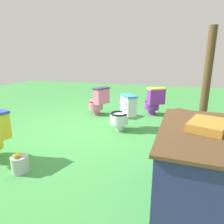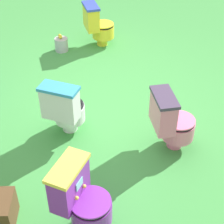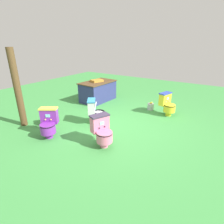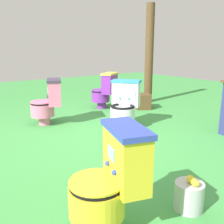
{
  "view_description": "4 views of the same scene",
  "coord_description": "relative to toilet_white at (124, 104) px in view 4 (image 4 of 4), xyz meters",
  "views": [
    {
      "loc": [
        3.64,
        1.55,
        1.47
      ],
      "look_at": [
        -0.32,
        0.36,
        0.32
      ],
      "focal_mm": 32.04,
      "sensor_mm": 36.0,
      "label": 1
    },
    {
      "loc": [
        -3.28,
        2.05,
        2.88
      ],
      "look_at": [
        -0.56,
        0.24,
        0.38
      ],
      "focal_mm": 58.14,
      "sensor_mm": 36.0,
      "label": 2
    },
    {
      "loc": [
        -3.94,
        -2.37,
        2.26
      ],
      "look_at": [
        -0.17,
        0.09,
        0.47
      ],
      "focal_mm": 28.75,
      "sensor_mm": 36.0,
      "label": 3
    },
    {
      "loc": [
        2.83,
        -1.79,
        1.21
      ],
      "look_at": [
        -0.08,
        0.34,
        0.31
      ],
      "focal_mm": 41.71,
      "sensor_mm": 36.0,
      "label": 4
    }
  ],
  "objects": [
    {
      "name": "toilet_purple",
      "position": [
        -1.25,
        0.5,
        -0.0
      ],
      "size": [
        0.63,
        0.6,
        0.73
      ],
      "rotation": [
        0.0,
        0.0,
        2.14
      ],
      "color": "purple",
      "rests_on": "ground"
    },
    {
      "name": "toilet_yellow",
      "position": [
        1.76,
        -1.54,
        -0.0
      ],
      "size": [
        0.53,
        0.59,
        0.73
      ],
      "rotation": [
        0.0,
        0.0,
        2.83
      ],
      "color": "yellow",
      "rests_on": "ground"
    },
    {
      "name": "toilet_pink",
      "position": [
        -0.86,
        -0.87,
        -0.0
      ],
      "size": [
        0.56,
        0.61,
        0.73
      ],
      "rotation": [
        0.0,
        0.0,
        2.73
      ],
      "color": "pink",
      "rests_on": "ground"
    },
    {
      "name": "lemon_bucket",
      "position": [
        1.94,
        -0.92,
        -0.26
      ],
      "size": [
        0.22,
        0.22,
        0.28
      ],
      "color": "#B7B7BF",
      "rests_on": "ground"
    },
    {
      "name": "toilet_white",
      "position": [
        0.0,
        0.0,
        0.0
      ],
      "size": [
        0.62,
        0.63,
        0.73
      ],
      "rotation": [
        0.0,
        0.0,
        3.78
      ],
      "color": "white",
      "rests_on": "ground"
    },
    {
      "name": "small_crate",
      "position": [
        -0.79,
        1.12,
        -0.22
      ],
      "size": [
        0.43,
        0.42,
        0.3
      ],
      "primitive_type": "cube",
      "rotation": [
        0.0,
        0.0,
        1.02
      ],
      "color": "brown",
      "rests_on": "ground"
    },
    {
      "name": "wooden_post",
      "position": [
        -1.21,
        1.67,
        0.69
      ],
      "size": [
        0.18,
        0.18,
        2.12
      ],
      "primitive_type": "cylinder",
      "color": "brown",
      "rests_on": "ground"
    },
    {
      "name": "ground",
      "position": [
        0.19,
        -0.64,
        -0.37
      ],
      "size": [
        14.0,
        14.0,
        0.0
      ],
      "primitive_type": "plane",
      "color": "#429947"
    }
  ]
}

